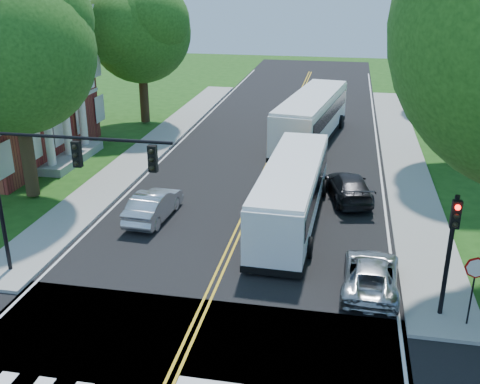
% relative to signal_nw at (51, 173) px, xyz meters
% --- Properties ---
extents(road, '(14.00, 96.00, 0.01)m').
position_rel_signal_nw_xyz_m(road, '(5.86, 11.57, -4.37)').
color(road, black).
rests_on(road, ground).
extents(center_line, '(0.36, 70.00, 0.01)m').
position_rel_signal_nw_xyz_m(center_line, '(5.86, 15.57, -4.36)').
color(center_line, gold).
rests_on(center_line, road).
extents(edge_line_w, '(0.12, 70.00, 0.01)m').
position_rel_signal_nw_xyz_m(edge_line_w, '(-0.94, 15.57, -4.36)').
color(edge_line_w, silver).
rests_on(edge_line_w, road).
extents(edge_line_e, '(0.12, 70.00, 0.01)m').
position_rel_signal_nw_xyz_m(edge_line_e, '(12.66, 15.57, -4.36)').
color(edge_line_e, silver).
rests_on(edge_line_e, road).
extents(sidewalk_nw, '(2.60, 40.00, 0.15)m').
position_rel_signal_nw_xyz_m(sidewalk_nw, '(-2.44, 18.57, -4.30)').
color(sidewalk_nw, gray).
rests_on(sidewalk_nw, ground).
extents(sidewalk_ne, '(2.60, 40.00, 0.15)m').
position_rel_signal_nw_xyz_m(sidewalk_ne, '(14.16, 18.57, -4.30)').
color(sidewalk_ne, gray).
rests_on(sidewalk_ne, ground).
extents(tree_west_near, '(8.00, 8.00, 11.40)m').
position_rel_signal_nw_xyz_m(tree_west_near, '(-5.64, 7.57, 3.15)').
color(tree_west_near, black).
rests_on(tree_west_near, ground).
extents(tree_west_far, '(7.60, 7.60, 10.67)m').
position_rel_signal_nw_xyz_m(tree_west_far, '(-5.14, 23.57, 2.62)').
color(tree_west_far, black).
rests_on(tree_west_far, ground).
extents(tree_east_mid, '(8.40, 8.40, 11.93)m').
position_rel_signal_nw_xyz_m(tree_east_mid, '(17.36, 17.57, 3.48)').
color(tree_east_mid, black).
rests_on(tree_east_mid, ground).
extents(tree_east_far, '(7.20, 7.20, 10.34)m').
position_rel_signal_nw_xyz_m(tree_east_far, '(18.36, 33.57, 2.48)').
color(tree_east_far, black).
rests_on(tree_east_far, ground).
extents(signal_nw, '(7.15, 0.46, 5.66)m').
position_rel_signal_nw_xyz_m(signal_nw, '(0.00, 0.00, 0.00)').
color(signal_nw, black).
rests_on(signal_nw, ground).
extents(signal_ne, '(0.30, 0.46, 4.40)m').
position_rel_signal_nw_xyz_m(signal_ne, '(14.06, 0.01, -1.41)').
color(signal_ne, black).
rests_on(signal_ne, ground).
extents(stop_sign, '(0.76, 0.08, 2.53)m').
position_rel_signal_nw_xyz_m(stop_sign, '(14.86, -0.45, -2.35)').
color(stop_sign, black).
rests_on(stop_sign, ground).
extents(bus_lead, '(3.01, 11.34, 2.91)m').
position_rel_signal_nw_xyz_m(bus_lead, '(8.12, 7.04, -2.83)').
color(bus_lead, white).
rests_on(bus_lead, road).
extents(bus_follow, '(4.58, 12.93, 3.28)m').
position_rel_signal_nw_xyz_m(bus_follow, '(8.04, 21.02, -2.64)').
color(bus_follow, white).
rests_on(bus_follow, road).
extents(hatchback, '(1.74, 4.36, 1.41)m').
position_rel_signal_nw_xyz_m(hatchback, '(1.58, 6.12, -3.66)').
color(hatchback, silver).
rests_on(hatchback, road).
extents(suv, '(2.25, 4.53, 1.24)m').
position_rel_signal_nw_xyz_m(suv, '(11.70, 1.47, -3.75)').
color(suv, '#ACAFB3').
rests_on(suv, road).
extents(dark_sedan, '(2.87, 5.09, 1.39)m').
position_rel_signal_nw_xyz_m(dark_sedan, '(10.80, 10.44, -3.67)').
color(dark_sedan, black).
rests_on(dark_sedan, road).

